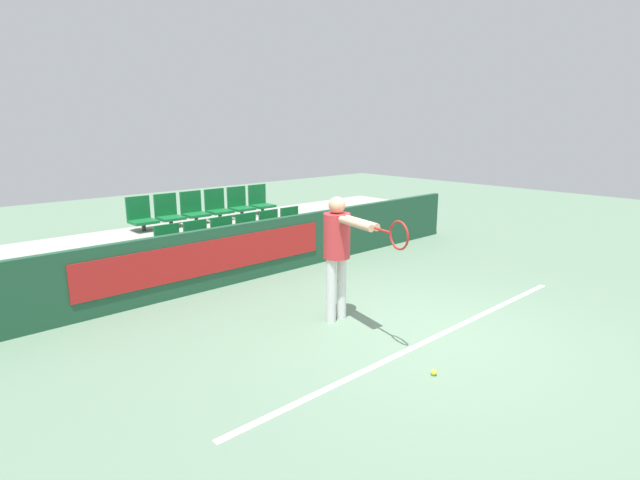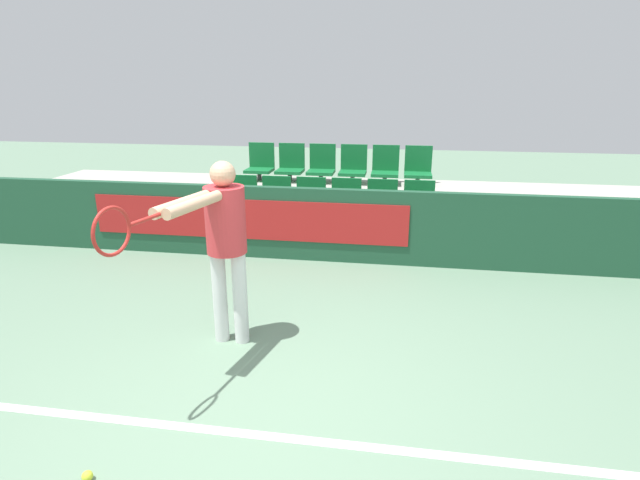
{
  "view_description": "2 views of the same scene",
  "coord_description": "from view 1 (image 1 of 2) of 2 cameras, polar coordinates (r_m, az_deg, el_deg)",
  "views": [
    {
      "loc": [
        -4.87,
        -3.4,
        2.57
      ],
      "look_at": [
        0.11,
        2.05,
        0.85
      ],
      "focal_mm": 28.0,
      "sensor_mm": 36.0,
      "label": 1
    },
    {
      "loc": [
        1.01,
        -2.86,
        2.31
      ],
      "look_at": [
        0.25,
        1.85,
        0.78
      ],
      "focal_mm": 28.0,
      "sensor_mm": 36.0,
      "label": 2
    }
  ],
  "objects": [
    {
      "name": "court_baseline",
      "position": [
        6.4,
        12.75,
        -10.89
      ],
      "size": [
        6.12,
        0.08,
        0.01
      ],
      "color": "white",
      "rests_on": "ground"
    },
    {
      "name": "tennis_player",
      "position": [
        6.43,
        2.24,
        -0.6
      ],
      "size": [
        0.51,
        1.58,
        1.67
      ],
      "rotation": [
        0.0,
        0.0,
        -0.23
      ],
      "color": "silver",
      "rests_on": "ground"
    },
    {
      "name": "tennis_ball",
      "position": [
        5.54,
        12.88,
        -14.53
      ],
      "size": [
        0.07,
        0.07,
        0.07
      ],
      "color": "#CCDB33",
      "rests_on": "ground"
    },
    {
      "name": "bleacher_tier_front",
      "position": [
        9.19,
        -8.85,
        -2.15
      ],
      "size": [
        9.73,
        1.1,
        0.35
      ],
      "color": "#ADA89E",
      "rests_on": "ground"
    },
    {
      "name": "stadium_chair_2",
      "position": [
        9.07,
        -10.79,
        0.4
      ],
      "size": [
        0.43,
        0.42,
        0.61
      ],
      "color": "#333333",
      "rests_on": "bleacher_tier_front"
    },
    {
      "name": "barrier_wall",
      "position": [
        8.6,
        -6.75,
        -0.99
      ],
      "size": [
        10.13,
        0.14,
        0.98
      ],
      "color": "#1E4C33",
      "rests_on": "ground"
    },
    {
      "name": "stadium_chair_0",
      "position": [
        8.58,
        -16.72,
        -0.64
      ],
      "size": [
        0.43,
        0.42,
        0.61
      ],
      "color": "#333333",
      "rests_on": "bleacher_tier_front"
    },
    {
      "name": "stadium_chair_7",
      "position": [
        9.7,
        -16.93,
        3.02
      ],
      "size": [
        0.43,
        0.42,
        0.61
      ],
      "color": "#333333",
      "rests_on": "bleacher_tier_middle"
    },
    {
      "name": "stadium_chair_3",
      "position": [
        9.34,
        -8.07,
        0.88
      ],
      "size": [
        0.43,
        0.42,
        0.61
      ],
      "color": "#333333",
      "rests_on": "bleacher_tier_front"
    },
    {
      "name": "stadium_chair_4",
      "position": [
        9.64,
        -5.52,
        1.33
      ],
      "size": [
        0.43,
        0.42,
        0.61
      ],
      "color": "#333333",
      "rests_on": "bleacher_tier_front"
    },
    {
      "name": "ground_plane",
      "position": [
        6.47,
        11.77,
        -10.6
      ],
      "size": [
        30.0,
        30.0,
        0.0
      ],
      "primitive_type": "plane",
      "color": "slate"
    },
    {
      "name": "stadium_chair_9",
      "position": [
        10.19,
        -11.64,
        3.78
      ],
      "size": [
        0.43,
        0.42,
        0.61
      ],
      "color": "#333333",
      "rests_on": "bleacher_tier_middle"
    },
    {
      "name": "stadium_chair_10",
      "position": [
        10.46,
        -9.19,
        4.12
      ],
      "size": [
        0.43,
        0.42,
        0.61
      ],
      "color": "#333333",
      "rests_on": "bleacher_tier_middle"
    },
    {
      "name": "stadium_chair_6",
      "position": [
        9.5,
        -19.77,
        2.6
      ],
      "size": [
        0.43,
        0.42,
        0.61
      ],
      "color": "#333333",
      "rests_on": "bleacher_tier_middle"
    },
    {
      "name": "stadium_chair_1",
      "position": [
        8.81,
        -13.68,
        -0.1
      ],
      "size": [
        0.43,
        0.42,
        0.61
      ],
      "color": "#333333",
      "rests_on": "bleacher_tier_front"
    },
    {
      "name": "stadium_chair_8",
      "position": [
        9.93,
        -14.22,
        3.41
      ],
      "size": [
        0.43,
        0.42,
        0.61
      ],
      "color": "#333333",
      "rests_on": "bleacher_tier_middle"
    },
    {
      "name": "stadium_chair_11",
      "position": [
        10.75,
        -6.86,
        4.43
      ],
      "size": [
        0.43,
        0.42,
        0.61
      ],
      "color": "#333333",
      "rests_on": "bleacher_tier_middle"
    },
    {
      "name": "bleacher_tier_middle",
      "position": [
        10.06,
        -12.36,
        0.06
      ],
      "size": [
        9.73,
        1.1,
        0.71
      ],
      "color": "#ADA89E",
      "rests_on": "ground"
    },
    {
      "name": "stadium_chair_5",
      "position": [
        9.95,
        -3.11,
        1.75
      ],
      "size": [
        0.43,
        0.42,
        0.61
      ],
      "color": "#333333",
      "rests_on": "bleacher_tier_front"
    }
  ]
}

